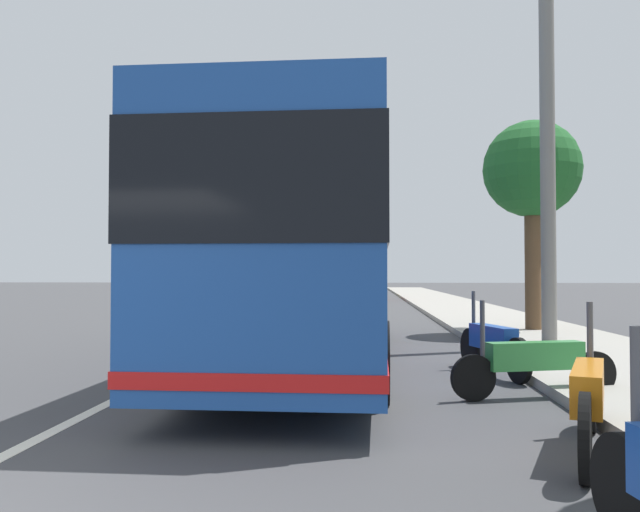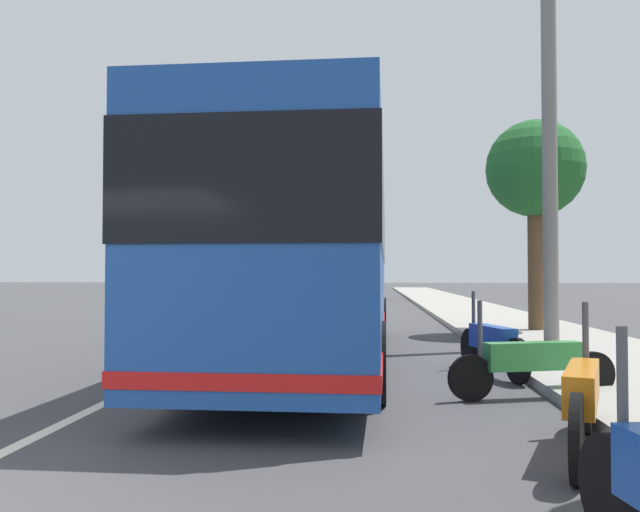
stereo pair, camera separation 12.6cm
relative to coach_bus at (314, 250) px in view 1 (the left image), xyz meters
name	(u,v)px [view 1 (the left image)]	position (x,y,z in m)	size (l,w,h in m)	color
sidewalk_curb	(574,349)	(1.53, -5.05, -1.91)	(110.00, 3.60, 0.14)	#9E998E
lane_divider_line	(215,350)	(1.53, 2.16, -1.98)	(110.00, 0.16, 0.01)	silver
coach_bus	(314,250)	(0.00, 0.00, 0.00)	(11.85, 2.79, 3.47)	#1E4C9E
motorcycle_mid_row	(588,397)	(-5.77, -2.85, -1.49)	(2.27, 0.91, 1.29)	black
motorcycle_angled	(534,362)	(-3.29, -3.04, -1.53)	(0.68, 2.18, 1.24)	black
motorcycle_nearest_curb	(492,344)	(-1.45, -2.88, -1.50)	(2.17, 0.68, 1.28)	black
car_oncoming	(285,288)	(28.27, 4.02, -1.31)	(4.78, 2.12, 1.43)	silver
car_ahead_same_lane	(360,288)	(27.01, -0.64, -1.26)	(4.16, 2.07, 1.53)	red
car_far_distant	(352,287)	(33.07, -0.04, -1.32)	(4.69, 2.01, 1.40)	gold
roadside_tree_mid_block	(532,172)	(5.28, -5.23, 2.20)	(2.49, 2.49, 5.52)	brown
utility_pole	(548,167)	(2.25, -4.78, 1.84)	(0.31, 0.31, 7.64)	slate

